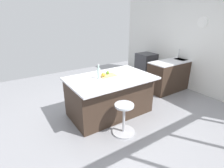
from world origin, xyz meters
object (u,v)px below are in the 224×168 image
object	(u,v)px
kitchen_island	(110,95)
apple_green	(108,73)
cutting_board	(108,75)
apple_yellow	(103,75)
water_bottle	(99,73)
stool_by_window	(124,120)
oven_range	(146,65)

from	to	relation	value
kitchen_island	apple_green	size ratio (longest dim) A/B	25.39
cutting_board	apple_yellow	size ratio (longest dim) A/B	4.26
apple_yellow	water_bottle	bearing A→B (deg)	6.42
stool_by_window	kitchen_island	bearing A→B (deg)	-102.88
cutting_board	apple_yellow	xyz separation A→B (m)	(0.12, 0.03, 0.05)
stool_by_window	water_bottle	bearing A→B (deg)	-85.37
apple_green	apple_yellow	xyz separation A→B (m)	(0.16, 0.08, 0.01)
oven_range	apple_green	size ratio (longest dim) A/B	11.99
kitchen_island	apple_yellow	distance (m)	0.52
stool_by_window	apple_green	world-z (taller)	apple_green
kitchen_island	cutting_board	xyz separation A→B (m)	(-0.00, -0.08, 0.45)
cutting_board	apple_green	bearing A→B (deg)	-126.37
kitchen_island	apple_green	bearing A→B (deg)	-106.44
cutting_board	water_bottle	distance (m)	0.27
cutting_board	water_bottle	xyz separation A→B (m)	(0.24, 0.04, 0.11)
cutting_board	apple_green	distance (m)	0.08
apple_yellow	water_bottle	distance (m)	0.13
cutting_board	water_bottle	bearing A→B (deg)	10.32
kitchen_island	cutting_board	world-z (taller)	cutting_board
cutting_board	apple_green	world-z (taller)	apple_green
kitchen_island	apple_yellow	size ratio (longest dim) A/B	21.65
stool_by_window	water_bottle	world-z (taller)	water_bottle
oven_range	apple_yellow	distance (m)	3.03
kitchen_island	apple_green	world-z (taller)	apple_green
apple_green	water_bottle	xyz separation A→B (m)	(0.28, 0.10, 0.07)
cutting_board	water_bottle	size ratio (longest dim) A/B	1.15
apple_yellow	cutting_board	bearing A→B (deg)	-166.00
kitchen_island	apple_green	distance (m)	0.52
water_bottle	kitchen_island	bearing A→B (deg)	170.87
oven_range	water_bottle	distance (m)	3.16
oven_range	kitchen_island	xyz separation A→B (m)	(2.52, 1.45, 0.02)
apple_yellow	apple_green	bearing A→B (deg)	-152.94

